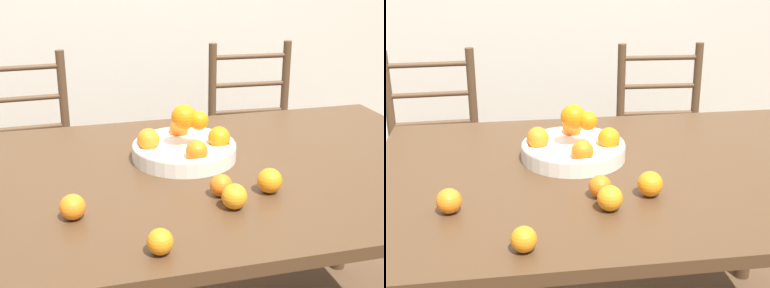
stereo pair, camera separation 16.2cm
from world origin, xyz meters
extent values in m
cube|color=#4C331E|center=(0.00, 0.00, 0.75)|extent=(1.54, 1.08, 0.03)
cylinder|color=#4C331E|center=(-0.69, 0.46, 0.37)|extent=(0.07, 0.07, 0.73)
cylinder|color=#4C331E|center=(0.69, 0.46, 0.37)|extent=(0.07, 0.07, 0.73)
cylinder|color=silver|center=(-0.13, 0.10, 0.79)|extent=(0.34, 0.34, 0.05)
torus|color=silver|center=(-0.13, 0.10, 0.81)|extent=(0.34, 0.34, 0.02)
sphere|color=orange|center=(-0.02, 0.09, 0.83)|extent=(0.07, 0.07, 0.07)
sphere|color=orange|center=(-0.12, 0.22, 0.83)|extent=(0.07, 0.07, 0.07)
sphere|color=orange|center=(-0.25, 0.12, 0.84)|extent=(0.07, 0.07, 0.07)
sphere|color=orange|center=(-0.12, -0.01, 0.83)|extent=(0.07, 0.07, 0.07)
sphere|color=orange|center=(-0.09, 0.09, 0.90)|extent=(0.06, 0.06, 0.06)
sphere|color=orange|center=(-0.14, 0.11, 0.90)|extent=(0.07, 0.07, 0.07)
sphere|color=orange|center=(-0.13, 0.10, 0.91)|extent=(0.08, 0.08, 0.08)
sphere|color=orange|center=(-0.10, -0.19, 0.80)|extent=(0.06, 0.06, 0.06)
sphere|color=orange|center=(-0.09, -0.27, 0.80)|extent=(0.07, 0.07, 0.07)
sphere|color=orange|center=(-0.32, -0.44, 0.80)|extent=(0.06, 0.06, 0.06)
sphere|color=orange|center=(0.04, -0.20, 0.80)|extent=(0.07, 0.07, 0.07)
sphere|color=orange|center=(-0.50, -0.23, 0.80)|extent=(0.07, 0.07, 0.07)
cylinder|color=#513823|center=(-0.48, 0.63, 0.24)|extent=(0.04, 0.04, 0.48)
cylinder|color=#513823|center=(-0.49, 0.99, 0.49)|extent=(0.04, 0.04, 0.98)
cube|color=#513823|center=(-0.67, 0.80, 0.50)|extent=(0.44, 0.42, 0.04)
cylinder|color=#513823|center=(-0.68, 0.98, 0.63)|extent=(0.38, 0.04, 0.02)
cylinder|color=#513823|center=(-0.68, 0.98, 0.77)|extent=(0.38, 0.04, 0.02)
cylinder|color=#513823|center=(-0.68, 0.98, 0.91)|extent=(0.38, 0.04, 0.02)
cylinder|color=#513823|center=(0.21, 0.63, 0.24)|extent=(0.04, 0.04, 0.48)
cylinder|color=#513823|center=(0.59, 0.61, 0.24)|extent=(0.04, 0.04, 0.48)
cylinder|color=#513823|center=(0.23, 0.99, 0.49)|extent=(0.04, 0.04, 0.98)
cylinder|color=#513823|center=(0.61, 0.97, 0.49)|extent=(0.04, 0.04, 0.98)
cube|color=#513823|center=(0.41, 0.80, 0.50)|extent=(0.44, 0.42, 0.04)
cylinder|color=#513823|center=(0.42, 0.98, 0.63)|extent=(0.38, 0.05, 0.02)
cylinder|color=#513823|center=(0.42, 0.98, 0.77)|extent=(0.38, 0.05, 0.02)
cylinder|color=#513823|center=(0.42, 0.98, 0.91)|extent=(0.38, 0.05, 0.02)
camera|label=1|loc=(-0.52, -1.47, 1.41)|focal=50.00mm
camera|label=2|loc=(-0.36, -1.50, 1.41)|focal=50.00mm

